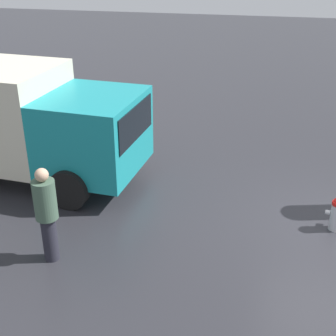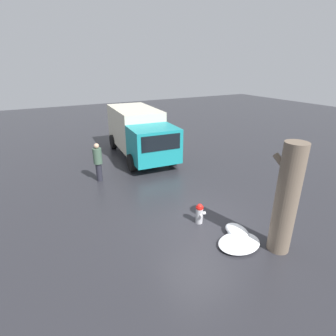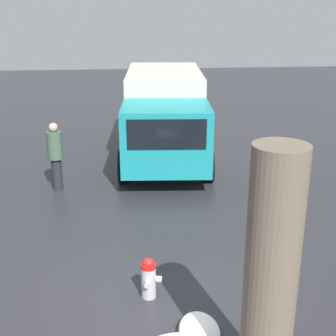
{
  "view_description": "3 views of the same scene",
  "coord_description": "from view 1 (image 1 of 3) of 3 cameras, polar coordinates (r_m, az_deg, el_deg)",
  "views": [
    {
      "loc": [
        1.58,
        8.48,
        5.23
      ],
      "look_at": [
        3.56,
        -0.57,
        0.73
      ],
      "focal_mm": 50.0,
      "sensor_mm": 36.0,
      "label": 1
    },
    {
      "loc": [
        -6.32,
        4.65,
        5.18
      ],
      "look_at": [
        3.13,
        -0.46,
        0.86
      ],
      "focal_mm": 28.0,
      "sensor_mm": 36.0,
      "label": 2
    },
    {
      "loc": [
        -6.78,
        0.37,
        4.69
      ],
      "look_at": [
        3.56,
        -0.69,
        1.05
      ],
      "focal_mm": 50.0,
      "sensor_mm": 36.0,
      "label": 3
    }
  ],
  "objects": [
    {
      "name": "pedestrian",
      "position": [
        8.43,
        -14.6,
        -5.16
      ],
      "size": [
        0.4,
        0.4,
        1.83
      ],
      "rotation": [
        0.0,
        0.0,
        2.87
      ],
      "color": "#23232D",
      "rests_on": "ground_plane"
    },
    {
      "name": "ground_plane",
      "position": [
        10.09,
        19.6,
        -7.02
      ],
      "size": [
        60.0,
        60.0,
        0.0
      ],
      "primitive_type": "plane",
      "color": "#28282D"
    },
    {
      "name": "delivery_truck",
      "position": [
        11.89,
        -19.39,
        5.97
      ],
      "size": [
        6.59,
        3.03,
        2.68
      ],
      "rotation": [
        0.0,
        0.0,
        1.49
      ],
      "color": "teal",
      "rests_on": "ground_plane"
    }
  ]
}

